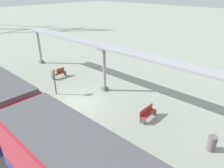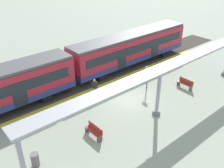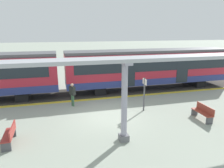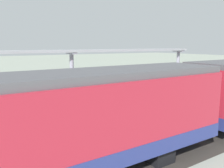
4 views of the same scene
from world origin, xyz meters
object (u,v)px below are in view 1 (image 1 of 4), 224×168
Objects in this scene: canopy_pillar_third at (39,47)px; trash_bin at (212,143)px; canopy_pillar_second at (104,69)px; passenger_waiting_near_edge at (67,114)px; bench_mid_platform at (59,73)px; platform_info_sign at (55,80)px; bench_near_end at (147,113)px.

canopy_pillar_third reaches higher than trash_bin.
canopy_pillar_second is at bearing -90.00° from canopy_pillar_third.
passenger_waiting_near_edge is (-5.33, -12.37, -0.92)m from canopy_pillar_third.
trash_bin is (-0.12, -14.69, 0.01)m from bench_mid_platform.
canopy_pillar_third is at bearing 66.68° from passenger_waiting_near_edge.
canopy_pillar_second reaches higher than trash_bin.
platform_info_sign is 4.87m from passenger_waiting_near_edge.
bench_mid_platform is 1.67× the size of trash_bin.
passenger_waiting_near_edge is at bearing 142.87° from bench_near_end.
canopy_pillar_second is 2.53× the size of bench_near_end.
passenger_waiting_near_edge reaches higher than bench_near_end.
canopy_pillar_third is 2.53× the size of bench_mid_platform.
canopy_pillar_second is 5.75m from passenger_waiting_near_edge.
trash_bin reaches higher than bench_near_end.
platform_info_sign is at bearing -112.43° from canopy_pillar_third.
bench_mid_platform is 8.40m from passenger_waiting_near_edge.
bench_near_end is at bearing -74.07° from platform_info_sign.
bench_near_end is 4.26m from trash_bin.
canopy_pillar_third is (0.00, 10.40, 0.00)m from canopy_pillar_second.
trash_bin is (-1.23, -9.42, -1.48)m from canopy_pillar_second.
bench_near_end is 1.00× the size of bench_mid_platform.
canopy_pillar_third reaches higher than bench_mid_platform.
platform_info_sign is (-2.06, 11.87, 0.88)m from trash_bin.
bench_mid_platform is at bearing -102.13° from canopy_pillar_third.
canopy_pillar_second is 5.59m from bench_mid_platform.
trash_bin is (-0.12, -4.26, 0.01)m from bench_near_end.
bench_mid_platform is (-1.10, -5.13, -1.49)m from canopy_pillar_third.
trash_bin is at bearing -61.16° from passenger_waiting_near_edge.
canopy_pillar_third reaches higher than bench_near_end.
bench_near_end is 0.93× the size of passenger_waiting_near_edge.
canopy_pillar_second is 1.73× the size of platform_info_sign.
passenger_waiting_near_edge is (-4.22, 3.19, 0.57)m from bench_near_end.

